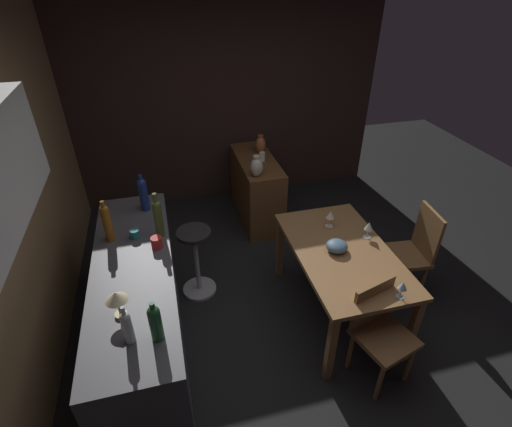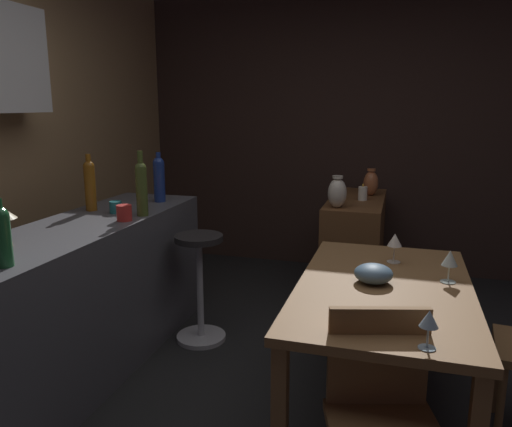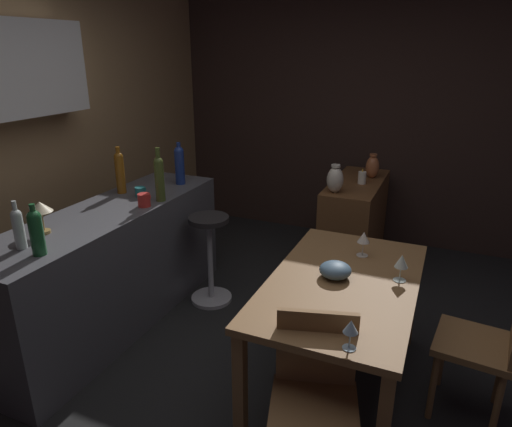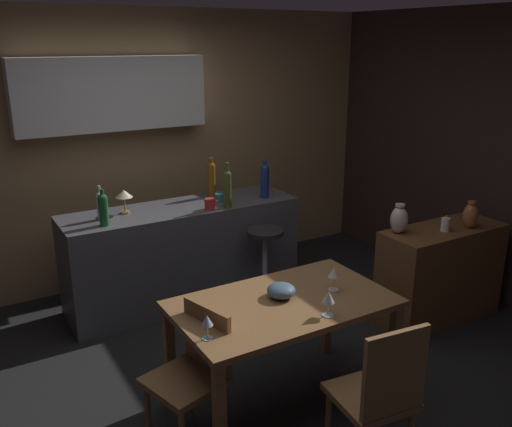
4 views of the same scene
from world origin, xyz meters
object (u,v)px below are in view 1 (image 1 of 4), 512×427
Objects in this scene: wine_bottle_clear at (127,326)px; vase_copper at (261,144)px; wine_glass_right at (330,215)px; pillar_candle_tall at (262,157)px; wine_bottle_green at (155,322)px; cup_teal at (135,234)px; sideboard_cabinet at (257,189)px; vase_ceramic_ivory at (257,167)px; bar_stool at (197,260)px; wine_bottle_amber at (107,222)px; chair_near_window at (379,329)px; wine_glass_center at (369,227)px; wine_bottle_cobalt at (143,193)px; wine_bottle_olive at (158,217)px; wine_glass_left at (403,286)px; fruit_bowl at (337,246)px; chair_by_doorway at (412,250)px; cup_red at (157,242)px; dining_table at (342,259)px; counter_lamp at (116,298)px.

vase_copper is at bearing -30.23° from wine_bottle_clear.
pillar_candle_tall reaches higher than wine_glass_right.
wine_bottle_green reaches higher than cup_teal.
vase_ceramic_ivory is (-0.42, 0.11, 0.52)m from sideboard_cabinet.
bar_stool is 0.98m from wine_bottle_amber.
chair_near_window is (-2.44, -0.33, 0.06)m from sideboard_cabinet.
wine_bottle_green is at bearing 113.18° from wine_glass_center.
bar_stool is 2.09× the size of wine_bottle_cobalt.
cup_teal is (0.02, 0.20, -0.15)m from wine_bottle_olive.
wine_bottle_green reaches higher than wine_glass_left.
wine_bottle_amber is 1.16m from wine_bottle_green.
vase_copper is at bearing -28.69° from sideboard_cabinet.
fruit_bowl is 0.52× the size of wine_bottle_cobalt.
wine_glass_right is at bearing 46.27° from wine_glass_center.
wine_bottle_green is (-0.76, 2.36, 0.53)m from chair_by_doorway.
sideboard_cabinet is 6.81× the size of wine_glass_right.
chair_by_doorway is 8.43× the size of cup_teal.
fruit_bowl is 1.64× the size of cup_teal.
bar_stool is at bearing -15.45° from wine_bottle_green.
wine_bottle_olive is 0.21m from cup_red.
vase_ceramic_ivory reaches higher than bar_stool.
sideboard_cabinet is at bearing 151.31° from vase_copper.
wine_bottle_amber is at bearing 103.97° from bar_stool.
wine_bottle_cobalt is 0.46m from cup_teal.
wine_glass_left is at bearing -131.46° from bar_stool.
chair_near_window is 2.09× the size of wine_bottle_olive.
bar_stool is 4.62× the size of wine_glass_center.
fruit_bowl is 1.68m from wine_bottle_green.
cup_teal is at bearing 76.10° from dining_table.
counter_lamp reaches higher than vase_ceramic_ivory.
chair_by_doorway reaches higher than wine_glass_right.
wine_glass_left is at bearing -129.36° from wine_bottle_cobalt.
wine_glass_center is at bearing -18.68° from chair_near_window.
wine_glass_left is at bearing -118.86° from cup_teal.
chair_near_window is at bearing -173.34° from pillar_candle_tall.
cup_red is (0.12, 1.82, 0.09)m from wine_glass_center.
chair_near_window is (-0.64, -0.03, -0.18)m from dining_table.
wine_glass_right is at bearing -0.02° from chair_near_window.
sideboard_cabinet is 1.82m from wine_glass_center.
wine_glass_left is at bearing -171.92° from vase_copper.
vase_ceramic_ivory is (1.00, 0.44, 0.07)m from wine_glass_right.
bar_stool is (0.61, 1.21, -0.26)m from dining_table.
vase_copper is at bearing -51.27° from wine_bottle_cobalt.
chair_by_doorway is 1.81m from vase_ceramic_ivory.
counter_lamp reaches higher than wine_glass_center.
chair_by_doorway reaches higher than bar_stool.
cup_red is at bearing 139.35° from pillar_candle_tall.
dining_table is at bearing 113.11° from wine_glass_center.
fruit_bowl is 0.62× the size of wine_bottle_green.
wine_glass_left is 0.41× the size of wine_bottle_cobalt.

